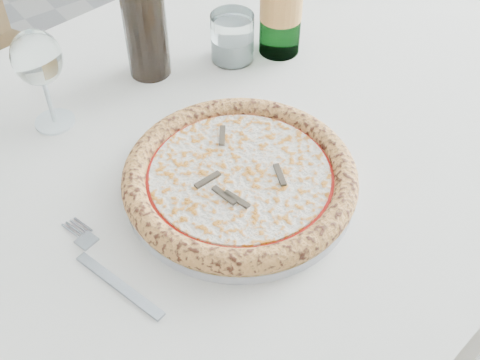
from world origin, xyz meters
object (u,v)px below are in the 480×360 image
at_px(pizza, 240,177).
at_px(tumbler, 232,40).
at_px(plate, 240,186).
at_px(wine_glass, 37,60).
at_px(wine_bottle, 143,7).
at_px(dining_table, 202,190).

height_order(pizza, tumbler, tumbler).
height_order(plate, wine_glass, wine_glass).
bearing_deg(tumbler, wine_glass, 175.40).
xyz_separation_m(plate, pizza, (-0.00, 0.00, 0.02)).
bearing_deg(wine_glass, tumbler, -4.60).
bearing_deg(wine_bottle, plate, -98.34).
distance_m(plate, pizza, 0.02).
relative_size(plate, wine_bottle, 1.10).
bearing_deg(pizza, tumbler, 55.36).
xyz_separation_m(wine_glass, tumbler, (0.32, -0.03, -0.08)).
bearing_deg(wine_bottle, wine_glass, -172.12).
relative_size(plate, pizza, 0.98).
distance_m(pizza, wine_bottle, 0.33).
bearing_deg(pizza, wine_bottle, 81.66).
bearing_deg(pizza, dining_table, 90.00).
xyz_separation_m(pizza, tumbler, (0.18, 0.26, 0.01)).
relative_size(dining_table, pizza, 5.03).
xyz_separation_m(plate, wine_glass, (-0.14, 0.29, 0.11)).
bearing_deg(dining_table, tumbler, 41.73).
bearing_deg(wine_bottle, pizza, -98.34).
distance_m(tumbler, wine_bottle, 0.17).
relative_size(dining_table, wine_glass, 9.96).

